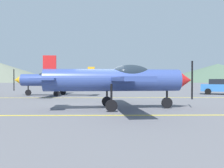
# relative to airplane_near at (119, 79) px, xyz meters

# --- Properties ---
(ground_plane) EXTENTS (400.00, 400.00, 0.00)m
(ground_plane) POSITION_rel_airplane_near_xyz_m (-1.02, 0.73, -1.56)
(ground_plane) COLOR slate
(apron_line_near) EXTENTS (80.00, 0.16, 0.01)m
(apron_line_near) POSITION_rel_airplane_near_xyz_m (-1.02, -2.34, -1.56)
(apron_line_near) COLOR yellow
(apron_line_near) RESTS_ON ground_plane
(apron_line_far) EXTENTS (80.00, 0.16, 0.01)m
(apron_line_far) POSITION_rel_airplane_near_xyz_m (-1.02, 8.11, -1.56)
(apron_line_far) COLOR yellow
(apron_line_far) RESTS_ON ground_plane
(airplane_near) EXTENTS (8.08, 9.28, 2.78)m
(airplane_near) POSITION_rel_airplane_near_xyz_m (0.00, 0.00, 0.00)
(airplane_near) COLOR #33478C
(airplane_near) RESTS_ON ground_plane
(airplane_mid) EXTENTS (8.06, 9.28, 2.78)m
(airplane_mid) POSITION_rel_airplane_near_xyz_m (-5.71, 10.91, 0.00)
(airplane_mid) COLOR #33478C
(airplane_mid) RESTS_ON ground_plane
(car_sedan) EXTENTS (4.66, 3.42, 1.62)m
(car_sedan) POSITION_rel_airplane_near_xyz_m (11.45, 12.62, -0.72)
(car_sedan) COLOR #3372BF
(car_sedan) RESTS_ON ground_plane
(hill_centerleft) EXTENTS (85.30, 85.30, 12.01)m
(hill_centerleft) POSITION_rel_airplane_near_xyz_m (71.63, 147.05, 4.44)
(hill_centerleft) COLOR #4C6651
(hill_centerleft) RESTS_ON ground_plane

